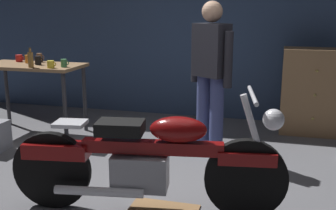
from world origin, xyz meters
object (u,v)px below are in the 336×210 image
(mug_red_diner, at_px, (19,58))
(mug_green_speckled, at_px, (64,63))
(wooden_dresser, at_px, (314,92))
(mug_brown_stoneware, at_px, (40,58))
(mug_black_matte, at_px, (38,60))
(person_standing, at_px, (211,72))
(bottle, at_px, (31,59))
(mug_yellow_tall, at_px, (51,64))
(mug_orange_travel, at_px, (28,59))
(motorcycle, at_px, (148,159))

(mug_red_diner, bearing_deg, mug_green_speckled, -19.78)
(wooden_dresser, height_order, mug_brown_stoneware, wooden_dresser)
(mug_black_matte, bearing_deg, mug_green_speckled, -13.40)
(person_standing, relative_size, mug_brown_stoneware, 14.79)
(mug_black_matte, xyz_separation_m, bottle, (0.05, -0.23, 0.04))
(mug_black_matte, height_order, bottle, bottle)
(mug_yellow_tall, relative_size, mug_brown_stoneware, 1.01)
(wooden_dresser, distance_m, mug_red_diner, 3.87)
(bottle, bearing_deg, mug_red_diner, 136.94)
(wooden_dresser, distance_m, mug_yellow_tall, 3.30)
(bottle, bearing_deg, person_standing, 1.43)
(person_standing, distance_m, bottle, 2.17)
(mug_orange_travel, relative_size, mug_green_speckled, 1.11)
(mug_yellow_tall, bearing_deg, mug_black_matte, 145.14)
(person_standing, relative_size, mug_black_matte, 14.83)
(mug_brown_stoneware, bearing_deg, wooden_dresser, 11.25)
(mug_orange_travel, bearing_deg, mug_green_speckled, -18.03)
(wooden_dresser, height_order, mug_green_speckled, wooden_dresser)
(mug_brown_stoneware, bearing_deg, mug_green_speckled, -32.18)
(person_standing, height_order, wooden_dresser, person_standing)
(mug_red_diner, bearing_deg, motorcycle, -37.63)
(motorcycle, bearing_deg, mug_red_diner, 133.60)
(mug_brown_stoneware, bearing_deg, mug_red_diner, -170.18)
(mug_yellow_tall, bearing_deg, motorcycle, -40.56)
(wooden_dresser, relative_size, mug_yellow_tall, 9.61)
(mug_green_speckled, relative_size, bottle, 0.44)
(mug_black_matte, bearing_deg, mug_red_diner, 154.27)
(mug_orange_travel, height_order, mug_brown_stoneware, mug_brown_stoneware)
(bottle, bearing_deg, motorcycle, -36.19)
(person_standing, xyz_separation_m, mug_black_matte, (-2.21, 0.18, 0.03))
(motorcycle, xyz_separation_m, mug_orange_travel, (-2.18, 1.75, 0.50))
(mug_yellow_tall, bearing_deg, bottle, -175.32)
(mug_orange_travel, bearing_deg, person_standing, -6.68)
(motorcycle, distance_m, mug_black_matte, 2.62)
(motorcycle, height_order, mug_black_matte, mug_black_matte)
(motorcycle, bearing_deg, mug_yellow_tall, 130.68)
(motorcycle, bearing_deg, person_standing, 71.99)
(person_standing, height_order, mug_orange_travel, person_standing)
(person_standing, bearing_deg, wooden_dresser, -102.00)
(mug_red_diner, xyz_separation_m, bottle, (0.46, -0.43, 0.05))
(bottle, bearing_deg, mug_black_matte, 102.15)
(motorcycle, height_order, mug_yellow_tall, motorcycle)
(wooden_dresser, height_order, mug_orange_travel, wooden_dresser)
(wooden_dresser, bearing_deg, mug_orange_travel, -166.78)
(mug_black_matte, relative_size, bottle, 0.47)
(mug_brown_stoneware, distance_m, bottle, 0.52)
(wooden_dresser, xyz_separation_m, mug_yellow_tall, (-3.06, -1.16, 0.39))
(mug_black_matte, height_order, mug_yellow_tall, mug_black_matte)
(motorcycle, height_order, bottle, bottle)
(person_standing, distance_m, mug_brown_stoneware, 2.39)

